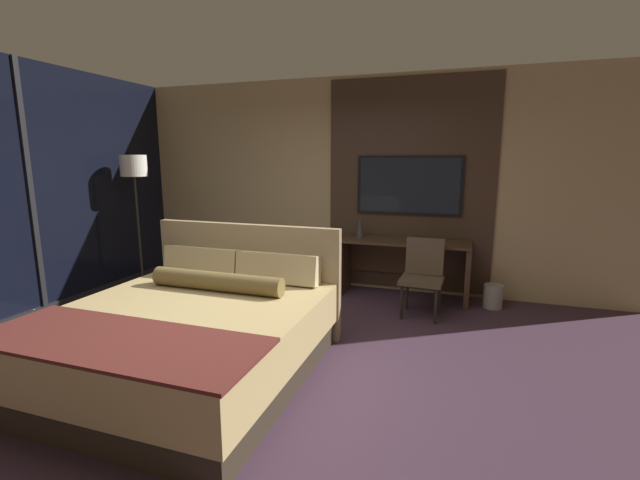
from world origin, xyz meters
TOP-DOWN VIEW (x-y plane):
  - ground_plane at (0.00, 0.00)m, footprint 16.00×16.00m
  - wall_back_tv_panel at (0.11, 2.59)m, footprint 7.20×0.09m
  - wall_left_window at (-3.00, 0.40)m, footprint 0.06×6.00m
  - bed at (-0.53, -0.25)m, footprint 1.98×2.13m
  - desk at (0.85, 2.30)m, footprint 1.60×0.52m
  - tv at (0.85, 2.52)m, footprint 1.33×0.04m
  - desk_chair at (1.14, 1.74)m, footprint 0.48×0.47m
  - floor_lamp at (-2.63, 1.60)m, footprint 0.34×0.34m
  - vase_tall at (0.28, 2.29)m, footprint 0.11×0.11m
  - waste_bin at (1.92, 2.21)m, footprint 0.22×0.22m

SIDE VIEW (x-z plane):
  - ground_plane at x=0.00m, z-range 0.00..0.00m
  - waste_bin at x=1.92m, z-range 0.00..0.28m
  - bed at x=-0.53m, z-range -0.22..0.89m
  - desk at x=0.85m, z-range 0.13..0.87m
  - desk_chair at x=1.14m, z-range 0.08..0.94m
  - vase_tall at x=0.28m, z-range 0.74..1.01m
  - wall_left_window at x=-3.00m, z-range -0.08..2.72m
  - wall_back_tv_panel at x=0.11m, z-range 0.00..2.80m
  - tv at x=0.85m, z-range 1.04..1.78m
  - floor_lamp at x=-2.63m, z-range 0.61..2.41m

